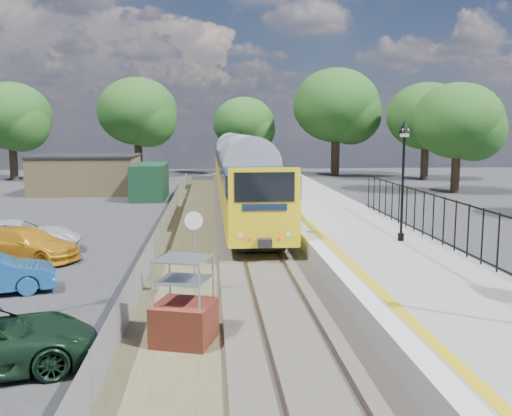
{
  "coord_description": "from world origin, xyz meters",
  "views": [
    {
      "loc": [
        -1.99,
        -15.04,
        5.15
      ],
      "look_at": [
        -0.16,
        7.67,
        2.0
      ],
      "focal_mm": 40.0,
      "sensor_mm": 36.0,
      "label": 1
    }
  ],
  "objects": [
    {
      "name": "car_white",
      "position": [
        -10.02,
        9.04,
        0.7
      ],
      "size": [
        5.43,
        3.36,
        1.4
      ],
      "primitive_type": "imported",
      "rotation": [
        0.0,
        0.0,
        1.79
      ],
      "color": "silver",
      "rests_on": "ground"
    },
    {
      "name": "tree_line",
      "position": [
        1.4,
        42.0,
        6.61
      ],
      "size": [
        56.8,
        43.8,
        11.88
      ],
      "color": "#332319",
      "rests_on": "ground"
    },
    {
      "name": "victorian_lamp_north",
      "position": [
        5.3,
        6.0,
        4.3
      ],
      "size": [
        0.44,
        0.44,
        4.6
      ],
      "color": "black",
      "rests_on": "platform"
    },
    {
      "name": "ground",
      "position": [
        0.0,
        0.0,
        0.0
      ],
      "size": [
        120.0,
        120.0,
        0.0
      ],
      "primitive_type": "plane",
      "color": "#2D2D30",
      "rests_on": "ground"
    },
    {
      "name": "track_bed",
      "position": [
        -0.47,
        9.67,
        0.09
      ],
      "size": [
        5.9,
        80.0,
        0.29
      ],
      "color": "#473F38",
      "rests_on": "ground"
    },
    {
      "name": "car_yellow",
      "position": [
        -9.27,
        7.68,
        0.65
      ],
      "size": [
        4.82,
        3.46,
        1.3
      ],
      "primitive_type": "imported",
      "rotation": [
        0.0,
        0.0,
        1.16
      ],
      "color": "orange",
      "rests_on": "ground"
    },
    {
      "name": "platform",
      "position": [
        4.2,
        8.0,
        0.45
      ],
      "size": [
        5.0,
        70.0,
        0.9
      ],
      "primitive_type": "cube",
      "color": "gray",
      "rests_on": "ground"
    },
    {
      "name": "wire_fence",
      "position": [
        -4.2,
        12.0,
        0.6
      ],
      "size": [
        0.06,
        52.0,
        1.2
      ],
      "color": "#999EA3",
      "rests_on": "ground"
    },
    {
      "name": "speed_sign",
      "position": [
        -2.5,
        1.83,
        1.85
      ],
      "size": [
        0.55,
        0.13,
        2.73
      ],
      "rotation": [
        0.0,
        0.0,
        0.12
      ],
      "color": "#999EA3",
      "rests_on": "ground"
    },
    {
      "name": "train",
      "position": [
        0.0,
        26.26,
        2.34
      ],
      "size": [
        2.82,
        40.83,
        3.51
      ],
      "color": "yellow",
      "rests_on": "ground"
    },
    {
      "name": "palisade_fence",
      "position": [
        6.55,
        2.24,
        1.84
      ],
      "size": [
        0.12,
        26.0,
        2.0
      ],
      "color": "black",
      "rests_on": "platform"
    },
    {
      "name": "platform_edge",
      "position": [
        2.14,
        8.0,
        0.9
      ],
      "size": [
        0.9,
        70.0,
        0.01
      ],
      "color": "silver",
      "rests_on": "platform"
    },
    {
      "name": "outbuilding",
      "position": [
        -10.91,
        31.21,
        1.52
      ],
      "size": [
        10.8,
        10.1,
        3.12
      ],
      "color": "tan",
      "rests_on": "ground"
    },
    {
      "name": "brick_plinth",
      "position": [
        -2.65,
        -1.76,
        1.04
      ],
      "size": [
        1.67,
        1.67,
        2.17
      ],
      "rotation": [
        0.0,
        0.0,
        -0.29
      ],
      "color": "brown",
      "rests_on": "ground"
    }
  ]
}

